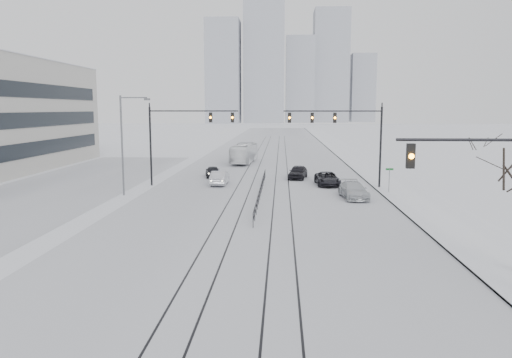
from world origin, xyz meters
name	(u,v)px	position (x,y,z in m)	size (l,w,h in m)	color
road	(269,161)	(0.00, 60.00, 0.01)	(22.00, 260.00, 0.02)	silver
sidewalk_east	(360,161)	(13.50, 60.00, 0.08)	(5.00, 260.00, 0.16)	white
curb	(344,161)	(11.05, 60.00, 0.06)	(0.10, 260.00, 0.12)	gray
parking_strip	(67,186)	(-20.00, 35.00, 0.01)	(14.00, 60.00, 0.03)	silver
tram_rails	(265,180)	(0.00, 40.00, 0.02)	(5.30, 180.00, 0.01)	black
skyline	(288,68)	(5.02, 273.63, 30.65)	(96.00, 48.00, 72.00)	#91959F
traffic_mast_near	(505,191)	(10.79, 6.00, 4.56)	(6.10, 0.37, 7.00)	black
traffic_mast_ne	(346,130)	(8.15, 34.99, 5.76)	(9.60, 0.37, 8.00)	black
traffic_mast_nw	(179,131)	(-8.52, 36.00, 5.57)	(9.10, 0.37, 8.00)	black
street_light_west	(125,138)	(-12.20, 30.00, 5.21)	(2.73, 0.25, 9.00)	#595B60
median_fence	(261,191)	(0.00, 30.00, 0.53)	(0.06, 24.00, 1.00)	black
street_sign	(389,177)	(11.80, 32.00, 1.61)	(0.70, 0.06, 2.40)	#595B60
sedan_sb_inner	(213,172)	(-6.05, 42.41, 0.66)	(1.56, 3.87, 1.32)	black
sedan_sb_outer	(220,178)	(-4.53, 36.63, 0.73)	(1.54, 4.42, 1.46)	silver
sedan_nb_front	(327,179)	(6.56, 36.81, 0.68)	(2.25, 4.89, 1.36)	black
sedan_nb_right	(354,190)	(8.18, 29.36, 0.72)	(2.02, 4.96, 1.44)	silver
sedan_nb_far	(298,172)	(3.70, 41.59, 0.75)	(1.77, 4.40, 1.50)	black
box_truck	(244,154)	(-3.57, 57.40, 1.41)	(2.37, 10.12, 2.82)	white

